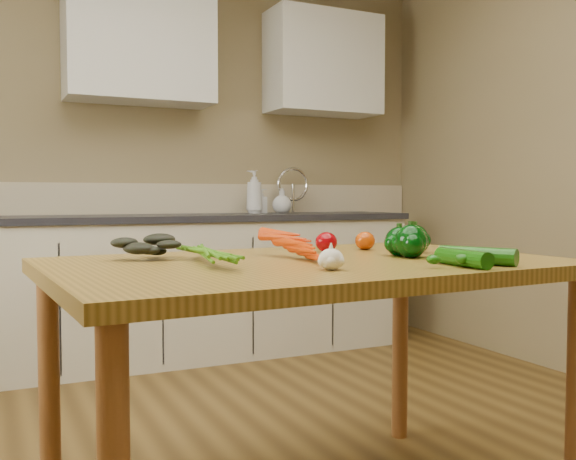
# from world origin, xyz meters

# --- Properties ---
(room) EXTENTS (4.04, 5.04, 2.64)m
(room) POSITION_xyz_m (0.00, 0.17, 1.25)
(room) COLOR brown
(room) RESTS_ON ground
(counter_run) EXTENTS (2.84, 0.64, 1.14)m
(counter_run) POSITION_xyz_m (0.21, 2.19, 0.46)
(counter_run) COLOR beige
(counter_run) RESTS_ON ground
(upper_cabinets) EXTENTS (2.15, 0.35, 0.70)m
(upper_cabinets) POSITION_xyz_m (0.51, 2.32, 1.95)
(upper_cabinets) COLOR silver
(upper_cabinets) RESTS_ON room
(table) EXTENTS (1.58, 1.07, 0.82)m
(table) POSITION_xyz_m (-0.10, 0.02, 0.73)
(table) COLOR olive
(table) RESTS_ON ground
(soap_bottle_a) EXTENTS (0.16, 0.16, 0.29)m
(soap_bottle_a) POSITION_xyz_m (0.65, 2.28, 1.05)
(soap_bottle_a) COLOR silver
(soap_bottle_a) RESTS_ON counter_run
(soap_bottle_b) EXTENTS (0.10, 0.10, 0.17)m
(soap_bottle_b) POSITION_xyz_m (0.72, 2.33, 0.98)
(soap_bottle_b) COLOR silver
(soap_bottle_b) RESTS_ON counter_run
(soap_bottle_c) EXTENTS (0.16, 0.16, 0.17)m
(soap_bottle_c) POSITION_xyz_m (0.85, 2.26, 0.98)
(soap_bottle_c) COLOR silver
(soap_bottle_c) RESTS_ON counter_run
(carrot_bunch) EXTENTS (0.30, 0.23, 0.08)m
(carrot_bunch) POSITION_xyz_m (-0.22, 0.08, 0.86)
(carrot_bunch) COLOR #E43D05
(carrot_bunch) RESTS_ON table
(leafy_greens) EXTENTS (0.22, 0.20, 0.11)m
(leafy_greens) POSITION_xyz_m (-0.55, 0.27, 0.87)
(leafy_greens) COLOR black
(leafy_greens) RESTS_ON table
(garlic_bulb) EXTENTS (0.07, 0.07, 0.06)m
(garlic_bulb) POSITION_xyz_m (-0.17, -0.24, 0.85)
(garlic_bulb) COLOR white
(garlic_bulb) RESTS_ON table
(pepper_a) EXTENTS (0.09, 0.09, 0.09)m
(pepper_a) POSITION_xyz_m (0.24, 0.03, 0.87)
(pepper_a) COLOR #023107
(pepper_a) RESTS_ON table
(pepper_b) EXTENTS (0.10, 0.10, 0.10)m
(pepper_b) POSITION_xyz_m (0.35, 0.10, 0.87)
(pepper_b) COLOR #023107
(pepper_b) RESTS_ON table
(pepper_c) EXTENTS (0.10, 0.10, 0.10)m
(pepper_c) POSITION_xyz_m (0.23, -0.04, 0.87)
(pepper_c) COLOR #023107
(pepper_c) RESTS_ON table
(tomato_a) EXTENTS (0.08, 0.08, 0.07)m
(tomato_a) POSITION_xyz_m (0.08, 0.25, 0.85)
(tomato_a) COLOR #8F0208
(tomato_a) RESTS_ON table
(tomato_b) EXTENTS (0.07, 0.07, 0.07)m
(tomato_b) POSITION_xyz_m (0.26, 0.27, 0.85)
(tomato_b) COLOR #BF3E04
(tomato_b) RESTS_ON table
(tomato_c) EXTENTS (0.08, 0.08, 0.07)m
(tomato_c) POSITION_xyz_m (0.36, 0.19, 0.86)
(tomato_c) COLOR #BF3E04
(tomato_c) RESTS_ON table
(zucchini_a) EXTENTS (0.15, 0.22, 0.05)m
(zucchini_a) POSITION_xyz_m (0.28, -0.29, 0.84)
(zucchini_a) COLOR #0E4707
(zucchini_a) RESTS_ON table
(zucchini_b) EXTENTS (0.05, 0.20, 0.05)m
(zucchini_b) POSITION_xyz_m (0.20, -0.32, 0.84)
(zucchini_b) COLOR #0E4707
(zucchini_b) RESTS_ON table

